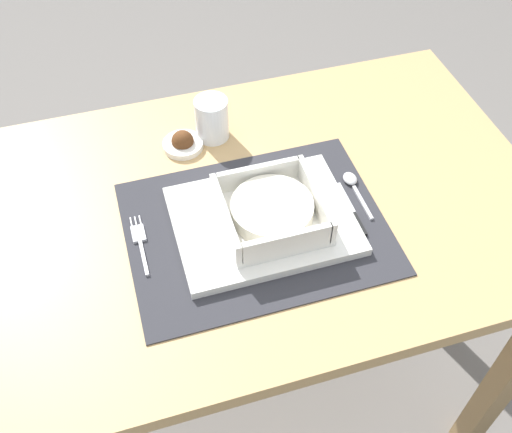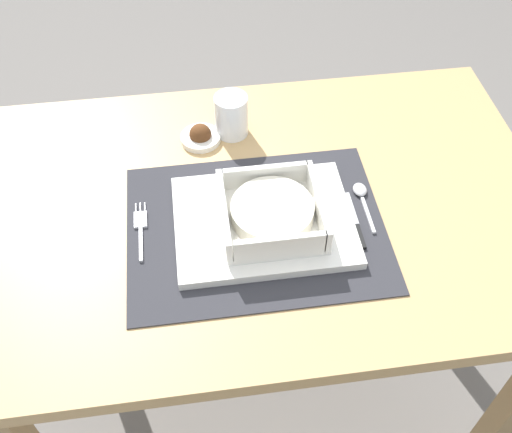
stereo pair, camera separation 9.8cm
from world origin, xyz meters
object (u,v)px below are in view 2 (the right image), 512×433
Objects in this scene: porridge_bowl at (271,213)px; condiment_saucer at (200,136)px; drinking_glass at (231,117)px; spoon at (362,195)px; bread_knife at (344,224)px; dining_table at (266,242)px; fork at (141,226)px; butter_knife at (355,224)px.

porridge_bowl is 2.14× the size of condiment_saucer.
spoon is at bearing -44.97° from drinking_glass.
bread_knife is 0.31m from drinking_glass.
dining_table is 6.12× the size of porridge_bowl.
fork is 0.29m from drinking_glass.
spoon is 1.45× the size of condiment_saucer.
porridge_bowl is 1.32× the size of butter_knife.
spoon is (0.17, 0.05, -0.03)m from porridge_bowl.
spoon is at bearing -35.35° from condiment_saucer.
spoon is 0.84× the size of bread_knife.
bread_knife is 1.59× the size of drinking_glass.
condiment_saucer reaches higher than butter_knife.
condiment_saucer is (-0.10, 0.18, 0.12)m from dining_table.
fork is 1.13× the size of spoon.
drinking_glass reaches higher than spoon.
fork is at bearing 172.11° from porridge_bowl.
dining_table is 0.21m from spoon.
condiment_saucer is at bearing 137.53° from bread_knife.
bread_knife is (-0.02, 0.00, 0.00)m from butter_knife.
drinking_glass is 0.07m from condiment_saucer.
drinking_glass reaches higher than butter_knife.
spoon is (0.17, -0.01, 0.12)m from dining_table.
bread_knife reaches higher than fork.
butter_knife is at bearing -27.67° from dining_table.
dining_table is at bearing 7.39° from fork.
condiment_saucer reaches higher than bread_knife.
drinking_glass is (-0.21, 0.21, 0.03)m from spoon.
bread_knife is (0.12, -0.07, 0.12)m from dining_table.
porridge_bowl is at bearing -91.65° from dining_table.
porridge_bowl is 0.18m from spoon.
bread_knife is (0.34, -0.04, 0.00)m from fork.
fork is 0.24m from condiment_saucer.
condiment_saucer is (-0.27, 0.19, 0.00)m from spoon.
fork is at bearing 178.57° from bread_knife.
drinking_glass is at bearing 126.95° from bread_knife.
fork is 0.36m from butter_knife.
fork is at bearing -119.54° from condiment_saucer.
condiment_saucer is at bearing 119.85° from dining_table.
dining_table is at bearing 150.92° from butter_knife.
butter_knife and bread_knife have the same top height.
porridge_bowl is 1.47× the size of spoon.
drinking_glass reaches higher than dining_table.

